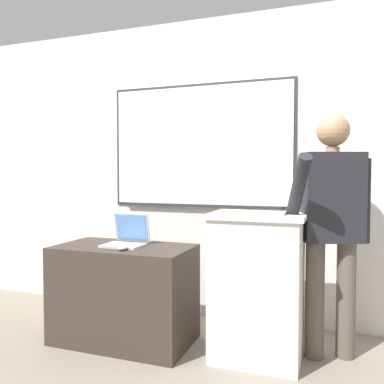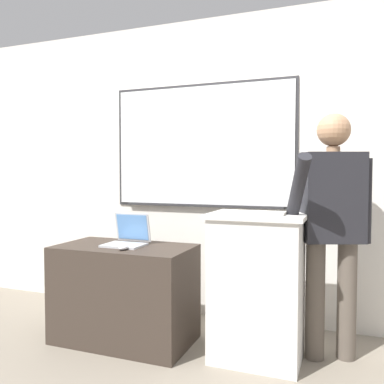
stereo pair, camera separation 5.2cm
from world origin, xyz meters
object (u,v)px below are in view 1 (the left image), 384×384
at_px(lectern_podium, 257,286).
at_px(wireless_keyboard, 256,213).
at_px(side_desk, 124,294).
at_px(computer_mouse_by_laptop, 123,248).
at_px(laptop, 127,237).
at_px(person_presenter, 332,218).

xyz_separation_m(lectern_podium, wireless_keyboard, (0.00, -0.06, 0.51)).
height_order(side_desk, computer_mouse_by_laptop, computer_mouse_by_laptop).
height_order(laptop, computer_mouse_by_laptop, laptop).
bearing_deg(wireless_keyboard, computer_mouse_by_laptop, -170.96).
height_order(side_desk, person_presenter, person_presenter).
bearing_deg(computer_mouse_by_laptop, side_desk, 118.31).
bearing_deg(person_presenter, lectern_podium, -179.97).
height_order(person_presenter, wireless_keyboard, person_presenter).
bearing_deg(computer_mouse_by_laptop, lectern_podium, 12.72).
bearing_deg(lectern_podium, laptop, -179.37).
bearing_deg(person_presenter, laptop, 166.49).
distance_m(laptop, computer_mouse_by_laptop, 0.22).
relative_size(side_desk, computer_mouse_by_laptop, 10.35).
bearing_deg(lectern_podium, computer_mouse_by_laptop, -167.28).
xyz_separation_m(side_desk, wireless_keyboard, (1.01, -0.00, 0.66)).
relative_size(lectern_podium, computer_mouse_by_laptop, 10.13).
bearing_deg(person_presenter, computer_mouse_by_laptop, 174.64).
bearing_deg(computer_mouse_by_laptop, laptop, 110.72).
bearing_deg(laptop, lectern_podium, 0.63).
relative_size(side_desk, person_presenter, 0.61).
bearing_deg(wireless_keyboard, side_desk, 179.82).
height_order(lectern_podium, laptop, lectern_podium).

